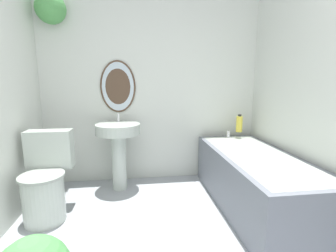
{
  "coord_description": "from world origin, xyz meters",
  "views": [
    {
      "loc": [
        -0.21,
        -0.53,
        1.22
      ],
      "look_at": [
        0.06,
        1.5,
        0.84
      ],
      "focal_mm": 26.0,
      "sensor_mm": 36.0,
      "label": 1
    }
  ],
  "objects_px": {
    "pedestal_sink": "(118,142)",
    "bathtub": "(255,180)",
    "shampoo_bottle": "(239,124)",
    "toilet": "(46,181)"
  },
  "relations": [
    {
      "from": "pedestal_sink",
      "to": "bathtub",
      "type": "relative_size",
      "value": 0.52
    },
    {
      "from": "toilet",
      "to": "bathtub",
      "type": "xyz_separation_m",
      "value": [
        1.94,
        -0.09,
        -0.06
      ]
    },
    {
      "from": "toilet",
      "to": "bathtub",
      "type": "relative_size",
      "value": 0.47
    },
    {
      "from": "toilet",
      "to": "shampoo_bottle",
      "type": "distance_m",
      "value": 2.17
    },
    {
      "from": "pedestal_sink",
      "to": "bathtub",
      "type": "height_order",
      "value": "pedestal_sink"
    },
    {
      "from": "pedestal_sink",
      "to": "shampoo_bottle",
      "type": "relative_size",
      "value": 4.0
    },
    {
      "from": "pedestal_sink",
      "to": "shampoo_bottle",
      "type": "xyz_separation_m",
      "value": [
        1.44,
        0.09,
        0.15
      ]
    },
    {
      "from": "pedestal_sink",
      "to": "bathtub",
      "type": "xyz_separation_m",
      "value": [
        1.33,
        -0.59,
        -0.28
      ]
    },
    {
      "from": "toilet",
      "to": "pedestal_sink",
      "type": "relative_size",
      "value": 0.9
    },
    {
      "from": "bathtub",
      "to": "shampoo_bottle",
      "type": "relative_size",
      "value": 7.67
    }
  ]
}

